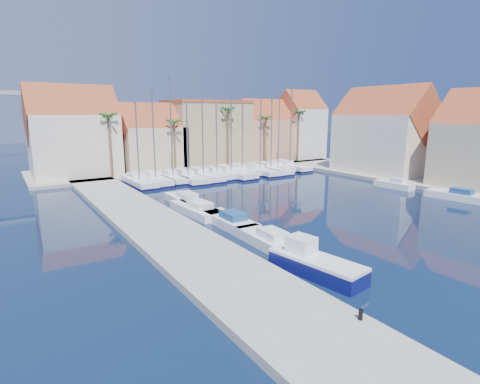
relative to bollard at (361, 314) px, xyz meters
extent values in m
plane|color=black|center=(6.60, 3.85, -0.76)|extent=(260.00, 260.00, 0.00)
cube|color=gray|center=(-2.40, 17.35, -0.51)|extent=(6.00, 77.00, 0.50)
cube|color=gray|center=(16.60, 51.85, -0.51)|extent=(54.00, 16.00, 0.50)
cube|color=gray|center=(38.60, 18.85, -0.51)|extent=(12.00, 60.00, 0.50)
cylinder|color=black|center=(0.00, 0.00, 0.00)|extent=(0.21, 0.21, 0.52)
cube|color=#0E1153|center=(2.55, 5.47, -0.30)|extent=(2.96, 6.42, 0.93)
cube|color=white|center=(2.55, 5.47, 0.27)|extent=(2.96, 6.42, 0.21)
cube|color=white|center=(2.37, 6.69, 0.84)|extent=(1.57, 1.83, 1.13)
cube|color=white|center=(3.14, 11.24, -0.36)|extent=(2.30, 6.51, 0.80)
cube|color=white|center=(3.11, 10.60, 0.34)|extent=(1.53, 2.31, 0.60)
cube|color=white|center=(3.39, 17.21, -0.36)|extent=(2.31, 6.92, 0.80)
cube|color=navy|center=(3.38, 16.52, 0.34)|extent=(1.58, 2.43, 0.60)
cube|color=white|center=(2.68, 22.28, -0.36)|extent=(2.66, 7.37, 0.80)
cube|color=white|center=(2.72, 21.56, 0.34)|extent=(1.74, 2.62, 0.60)
cube|color=white|center=(3.45, 26.69, -0.36)|extent=(2.25, 6.84, 0.80)
cube|color=white|center=(3.45, 26.01, 0.34)|extent=(1.55, 2.40, 0.60)
cube|color=white|center=(30.60, 11.78, -0.36)|extent=(2.73, 6.51, 0.80)
cube|color=navy|center=(30.67, 11.15, 0.34)|extent=(1.66, 2.36, 0.60)
cube|color=white|center=(30.60, 19.82, -0.36)|extent=(1.87, 5.18, 0.80)
cube|color=white|center=(30.62, 19.31, 0.34)|extent=(1.23, 1.84, 0.60)
cube|color=white|center=(2.63, 40.06, -0.26)|extent=(2.54, 9.51, 1.00)
cube|color=#0D0B39|center=(2.63, 40.06, -0.58)|extent=(2.60, 9.57, 0.28)
cube|color=white|center=(2.62, 41.01, 0.54)|extent=(1.75, 2.86, 0.60)
cylinder|color=slate|center=(2.63, 39.59, 5.38)|extent=(0.20, 0.20, 10.27)
cube|color=white|center=(4.95, 40.05, -0.26)|extent=(2.34, 8.77, 1.00)
cube|color=#0D0B39|center=(4.95, 40.05, -0.58)|extent=(2.40, 8.83, 0.28)
cube|color=white|center=(4.94, 40.93, 0.54)|extent=(1.61, 2.64, 0.60)
cylinder|color=slate|center=(4.95, 39.61, 6.30)|extent=(0.20, 0.20, 12.12)
cube|color=white|center=(7.64, 40.24, -0.26)|extent=(2.30, 8.28, 1.00)
cube|color=#0D0B39|center=(7.64, 40.24, -0.58)|extent=(2.36, 8.34, 0.28)
cube|color=white|center=(7.66, 41.06, 0.54)|extent=(1.55, 2.50, 0.60)
cylinder|color=slate|center=(7.63, 39.82, 7.12)|extent=(0.20, 0.20, 13.76)
cube|color=white|center=(9.80, 39.72, -0.26)|extent=(3.36, 10.78, 1.00)
cube|color=#0D0B39|center=(9.80, 39.72, -0.58)|extent=(3.42, 10.85, 0.28)
cube|color=white|center=(9.86, 40.78, 0.54)|extent=(2.11, 3.30, 0.60)
cylinder|color=slate|center=(9.77, 39.19, 5.40)|extent=(0.20, 0.20, 10.32)
cube|color=white|center=(12.31, 39.85, -0.26)|extent=(2.99, 10.54, 1.00)
cube|color=#0D0B39|center=(12.31, 39.85, -0.58)|extent=(3.05, 10.61, 0.28)
cube|color=white|center=(12.34, 40.90, 0.54)|extent=(1.99, 3.19, 0.60)
cylinder|color=slate|center=(12.30, 39.33, 6.21)|extent=(0.20, 0.20, 11.94)
cube|color=white|center=(14.65, 39.82, -0.26)|extent=(2.33, 8.88, 1.00)
cube|color=#0D0B39|center=(14.65, 39.82, -0.58)|extent=(2.39, 8.94, 0.28)
cube|color=white|center=(14.65, 40.71, 0.54)|extent=(1.62, 2.67, 0.60)
cylinder|color=slate|center=(14.65, 39.38, 5.30)|extent=(0.20, 0.20, 10.12)
cube|color=white|center=(17.04, 39.70, -0.26)|extent=(3.70, 11.42, 1.00)
cube|color=#0D0B39|center=(17.04, 39.70, -0.58)|extent=(3.76, 11.49, 0.28)
cube|color=white|center=(16.96, 40.82, 0.54)|extent=(2.28, 3.51, 0.60)
cylinder|color=slate|center=(17.08, 39.14, 6.16)|extent=(0.20, 0.20, 11.85)
cube|color=white|center=(19.70, 40.47, -0.26)|extent=(2.65, 9.01, 1.00)
cube|color=#0D0B39|center=(19.70, 40.47, -0.58)|extent=(2.72, 9.07, 0.28)
cube|color=white|center=(19.66, 41.36, 0.54)|extent=(1.72, 2.74, 0.60)
cylinder|color=slate|center=(19.71, 40.03, 5.73)|extent=(0.20, 0.20, 10.99)
cube|color=white|center=(22.39, 39.28, -0.26)|extent=(3.29, 10.43, 1.00)
cube|color=#0D0B39|center=(22.39, 39.28, -0.58)|extent=(3.36, 10.49, 0.28)
cube|color=white|center=(22.45, 40.31, 0.54)|extent=(2.06, 3.19, 0.60)
cylinder|color=slate|center=(22.35, 38.77, 6.02)|extent=(0.20, 0.20, 11.56)
cube|color=white|center=(24.74, 39.48, -0.26)|extent=(3.45, 10.66, 1.00)
cube|color=#0D0B39|center=(24.74, 39.48, -0.58)|extent=(3.52, 10.72, 0.28)
cube|color=white|center=(24.81, 40.53, 0.54)|extent=(2.12, 3.27, 0.60)
cylinder|color=slate|center=(24.70, 38.96, 5.87)|extent=(0.20, 0.20, 11.26)
cube|color=white|center=(27.00, 40.31, -0.26)|extent=(2.74, 8.39, 1.00)
cube|color=#0D0B39|center=(27.00, 40.31, -0.58)|extent=(2.80, 8.45, 0.28)
cube|color=white|center=(27.06, 41.14, 0.54)|extent=(1.68, 2.58, 0.60)
cylinder|color=slate|center=(26.97, 39.90, 6.55)|extent=(0.20, 0.20, 12.63)
cube|color=white|center=(29.45, 40.22, -0.26)|extent=(2.66, 9.83, 1.00)
cube|color=#0D0B39|center=(29.45, 40.22, -0.58)|extent=(2.72, 9.90, 0.28)
cube|color=white|center=(29.44, 41.20, 0.54)|extent=(1.82, 2.96, 0.60)
cylinder|color=slate|center=(29.45, 39.73, 7.10)|extent=(0.20, 0.20, 13.73)
cube|color=beige|center=(-3.40, 50.85, 4.24)|extent=(12.00, 9.00, 9.00)
cube|color=maroon|center=(-3.40, 50.85, 8.74)|extent=(12.30, 9.00, 9.00)
cube|color=tan|center=(8.60, 50.85, 3.24)|extent=(10.00, 8.00, 7.00)
cube|color=maroon|center=(8.60, 50.85, 6.74)|extent=(10.30, 8.00, 8.00)
cube|color=#99855E|center=(19.60, 51.85, 5.24)|extent=(14.00, 10.00, 11.00)
cube|color=maroon|center=(19.60, 51.85, 10.99)|extent=(14.20, 10.20, 0.50)
cube|color=tan|center=(31.60, 50.85, 3.74)|extent=(10.00, 8.00, 8.00)
cube|color=maroon|center=(31.60, 50.85, 7.74)|extent=(10.30, 8.00, 8.00)
cube|color=silver|center=(40.60, 49.85, 4.74)|extent=(8.00, 8.00, 10.00)
cube|color=maroon|center=(40.60, 49.85, 9.74)|extent=(8.30, 8.00, 8.00)
cube|color=beige|center=(38.60, 27.85, 4.24)|extent=(9.00, 14.00, 9.00)
cube|color=maroon|center=(38.60, 27.85, 8.74)|extent=(9.00, 14.30, 9.00)
cylinder|color=brown|center=(0.60, 45.85, 4.24)|extent=(0.36, 0.36, 9.00)
sphere|color=#21621C|center=(0.60, 45.85, 8.59)|extent=(2.60, 2.60, 2.60)
cylinder|color=brown|center=(10.60, 45.85, 3.74)|extent=(0.36, 0.36, 8.00)
sphere|color=#21621C|center=(10.60, 45.85, 7.59)|extent=(2.60, 2.60, 2.60)
cylinder|color=brown|center=(20.60, 45.85, 4.74)|extent=(0.36, 0.36, 10.00)
sphere|color=#21621C|center=(20.60, 45.85, 9.59)|extent=(2.60, 2.60, 2.60)
cylinder|color=brown|center=(28.60, 45.85, 3.99)|extent=(0.36, 0.36, 8.50)
sphere|color=#21621C|center=(28.60, 45.85, 8.09)|extent=(2.60, 2.60, 2.60)
cylinder|color=brown|center=(36.60, 45.85, 4.49)|extent=(0.36, 0.36, 9.50)
sphere|color=#21621C|center=(36.60, 45.85, 9.09)|extent=(2.60, 2.60, 2.60)
camera|label=1|loc=(-13.08, -10.08, 9.03)|focal=28.00mm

